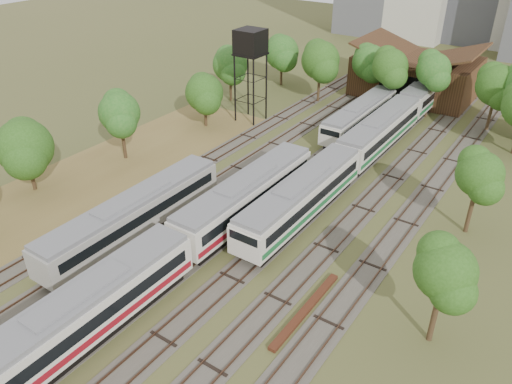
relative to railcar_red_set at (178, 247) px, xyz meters
The scene contains 13 objects.
ground 9.59m from the railcar_red_set, 77.68° to the right, with size 240.00×240.00×0.00m, color #475123.
dry_grass_patch 16.17m from the railcar_red_set, behind, with size 14.00×60.00×0.04m, color brown.
tracks 16.02m from the railcar_red_set, 85.19° to the left, with size 24.60×80.00×0.19m.
railcar_red_set is the anchor object (origin of this frame).
railcar_green_set 29.05m from the railcar_red_set, 82.09° to the left, with size 3.06×52.08×3.78m.
railcar_rear 32.40m from the railcar_red_set, 90.00° to the left, with size 2.76×16.08×3.40m.
old_grey_coach 6.14m from the railcar_red_set, 167.55° to the left, with size 2.91×18.00×3.59m.
water_tower 31.52m from the railcar_red_set, 114.87° to the left, with size 3.27×3.27×11.32m.
rail_pile_far 10.46m from the railcar_red_set, ahead, with size 0.54×8.63×0.28m, color #532817.
maintenance_shed 48.84m from the railcar_red_set, 88.83° to the left, with size 16.45×11.55×7.58m.
tree_band_left 19.47m from the railcar_red_set, 158.17° to the left, with size 8.63×53.04×8.31m.
tree_band_far 41.04m from the railcar_red_set, 85.27° to the left, with size 44.42×10.46×9.03m.
tree_band_right 29.53m from the railcar_red_set, 54.48° to the left, with size 5.32×36.68×7.92m.
Camera 1 is at (19.75, -12.22, 24.09)m, focal length 35.00 mm.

